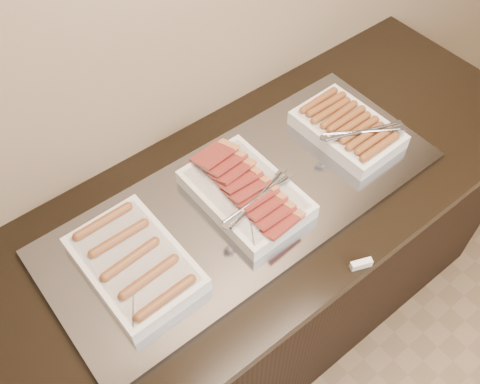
% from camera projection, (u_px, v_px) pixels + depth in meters
% --- Properties ---
extents(counter, '(2.06, 0.76, 0.90)m').
position_uv_depth(counter, '(250.00, 274.00, 1.94)').
color(counter, black).
rests_on(counter, ground).
extents(warming_tray, '(1.20, 0.50, 0.02)m').
position_uv_depth(warming_tray, '(245.00, 201.00, 1.57)').
color(warming_tray, gray).
rests_on(warming_tray, counter).
extents(dish_left, '(0.24, 0.36, 0.07)m').
position_uv_depth(dish_left, '(135.00, 263.00, 1.39)').
color(dish_left, white).
rests_on(dish_left, warming_tray).
extents(dish_center, '(0.27, 0.39, 0.09)m').
position_uv_depth(dish_center, '(246.00, 193.00, 1.53)').
color(dish_center, white).
rests_on(dish_center, warming_tray).
extents(dish_right, '(0.26, 0.33, 0.08)m').
position_uv_depth(dish_right, '(348.00, 128.00, 1.69)').
color(dish_right, white).
rests_on(dish_right, warming_tray).
extents(label_holder, '(0.06, 0.04, 0.02)m').
position_uv_depth(label_holder, '(361.00, 264.00, 1.43)').
color(label_holder, white).
rests_on(label_holder, counter).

